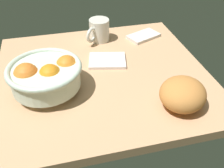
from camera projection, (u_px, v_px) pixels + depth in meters
The scene contains 6 objects.
ground_plane at pixel (103, 76), 84.34cm from camera, with size 67.59×63.13×3.00cm, color tan.
fruit_bowl at pixel (45, 75), 72.56cm from camera, with size 21.28×21.28×10.28cm.
bread_loaf at pixel (183, 94), 68.64cm from camera, with size 13.28×12.44×8.15cm, color #CA7F3D.
napkin_folded at pixel (107, 61), 88.22cm from camera, with size 12.51×9.75×1.03cm, color silver.
napkin_spare at pixel (143, 36), 102.30cm from camera, with size 12.48×7.20×1.17cm, color silver.
mug at pixel (99, 30), 98.20cm from camera, with size 10.09×9.73×8.44cm.
Camera 1 is at (13.12, 66.79, 48.46)cm, focal length 41.01 mm.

